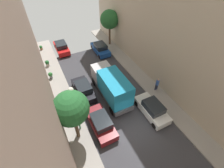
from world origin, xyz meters
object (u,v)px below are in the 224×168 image
at_px(parked_car_left_3, 83,89).
at_px(street_tree_1, 109,20).
at_px(street_tree_0, 71,109).
at_px(pedestrian, 157,84).
at_px(potted_plant_2, 47,63).
at_px(parked_car_right_2, 152,109).
at_px(potted_plant_1, 50,75).
at_px(delivery_truck, 111,86).
at_px(parked_car_right_3, 100,49).
at_px(potted_plant_3, 41,47).
at_px(lamp_post, 74,104).
at_px(parked_car_left_4, 61,47).
at_px(parked_car_left_2, 101,123).

bearing_deg(parked_car_left_3, street_tree_1, 49.15).
bearing_deg(street_tree_0, pedestrian, 9.42).
relative_size(street_tree_1, potted_plant_2, 6.14).
height_order(parked_car_right_2, potted_plant_1, parked_car_right_2).
bearing_deg(street_tree_1, pedestrian, -89.24).
distance_m(delivery_truck, pedestrian, 5.53).
bearing_deg(parked_car_right_3, street_tree_0, -121.60).
bearing_deg(potted_plant_3, parked_car_right_2, -65.47).
height_order(parked_car_right_2, delivery_truck, delivery_truck).
bearing_deg(delivery_truck, parked_car_left_3, 145.29).
bearing_deg(potted_plant_2, parked_car_right_3, 0.77).
bearing_deg(street_tree_1, delivery_truck, -115.11).
height_order(delivery_truck, lamp_post, lamp_post).
xyz_separation_m(street_tree_1, potted_plant_2, (-10.62, -1.70, -3.64)).
relative_size(parked_car_left_3, delivery_truck, 0.64).
xyz_separation_m(parked_car_left_4, parked_car_right_2, (5.40, -16.47, 0.00)).
bearing_deg(parked_car_right_3, parked_car_left_3, -125.98).
bearing_deg(parked_car_left_4, potted_plant_2, -130.94).
distance_m(parked_car_left_4, street_tree_0, 16.20).
height_order(parked_car_right_2, lamp_post, lamp_post).
bearing_deg(parked_car_right_3, potted_plant_3, 149.50).
height_order(parked_car_right_3, street_tree_1, street_tree_1).
bearing_deg(parked_car_left_2, potted_plant_1, 107.01).
xyz_separation_m(potted_plant_1, potted_plant_3, (-0.02, 7.89, -0.14)).
distance_m(parked_car_left_3, potted_plant_2, 7.85).
xyz_separation_m(parked_car_right_2, potted_plant_3, (-8.33, 18.25, -0.19)).
height_order(parked_car_left_3, street_tree_0, street_tree_0).
distance_m(parked_car_right_2, street_tree_1, 15.55).
height_order(parked_car_left_3, potted_plant_2, parked_car_left_3).
xyz_separation_m(pedestrian, street_tree_1, (-0.17, 12.40, 3.22)).
bearing_deg(potted_plant_2, parked_car_right_2, -58.19).
bearing_deg(street_tree_0, parked_car_left_4, 81.64).
distance_m(parked_car_left_4, lamp_post, 15.31).
height_order(pedestrian, lamp_post, lamp_post).
bearing_deg(parked_car_left_2, lamp_post, 158.59).
bearing_deg(potted_plant_2, street_tree_1, 9.11).
height_order(pedestrian, street_tree_0, street_tree_0).
height_order(pedestrian, potted_plant_2, pedestrian).
bearing_deg(pedestrian, parked_car_right_3, 103.39).
distance_m(delivery_truck, street_tree_1, 12.30).
relative_size(parked_car_left_3, potted_plant_1, 4.72).
relative_size(parked_car_right_2, parked_car_right_3, 1.00).
bearing_deg(lamp_post, parked_car_left_2, -21.41).
bearing_deg(street_tree_1, potted_plant_1, -156.88).
bearing_deg(parked_car_left_3, parked_car_left_2, -90.00).
distance_m(parked_car_left_3, street_tree_1, 12.46).
xyz_separation_m(parked_car_left_2, potted_plant_2, (-2.81, 12.39, -0.07)).
relative_size(parked_car_left_3, parked_car_left_4, 1.00).
relative_size(parked_car_left_4, street_tree_0, 0.75).
relative_size(delivery_truck, potted_plant_3, 9.20).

